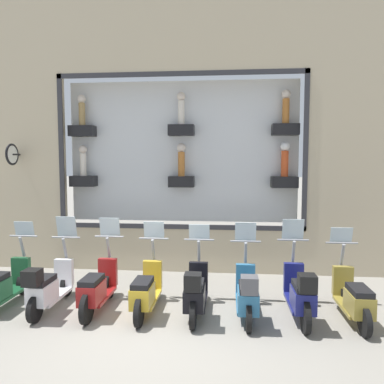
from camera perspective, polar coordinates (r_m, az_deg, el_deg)
name	(u,v)px	position (r m, az deg, el deg)	size (l,w,h in m)	color
ground_plane	(154,332)	(6.67, -5.74, -20.49)	(120.00, 120.00, 0.00)	gray
building_facade	(181,75)	(9.82, -1.76, 17.33)	(1.20, 36.00, 9.73)	tan
scooter_olive_0	(354,299)	(7.42, 23.41, -14.68)	(1.79, 0.61, 1.55)	black
scooter_navy_1	(300,294)	(7.13, 16.17, -14.68)	(1.81, 0.61, 1.70)	black
scooter_teal_2	(247,294)	(7.01, 8.42, -15.14)	(1.79, 0.60, 1.62)	black
scooter_black_3	(196,292)	(7.02, 0.54, -14.98)	(1.80, 0.60, 1.56)	black
scooter_yellow_4	(146,291)	(7.23, -7.05, -14.74)	(1.80, 0.60, 1.60)	black
scooter_red_5	(97,288)	(7.48, -14.25, -14.05)	(1.81, 0.60, 1.67)	black
scooter_white_6	(48,287)	(7.76, -21.10, -13.36)	(1.80, 0.61, 1.69)	black
scooter_green_7	(3,286)	(8.27, -26.83, -12.71)	(1.80, 0.61, 1.56)	black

